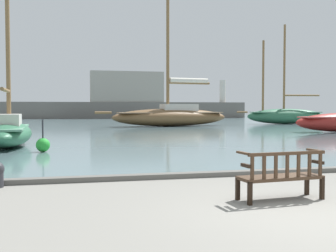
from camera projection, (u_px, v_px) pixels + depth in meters
The scene contains 9 objects.
ground_plane at pixel (306, 214), 6.81m from camera, with size 160.00×160.00×0.00m, color gray.
harbor_water at pixel (102, 122), 49.60m from camera, with size 100.00×80.00×0.08m, color slate.
quay_edge_kerb at pixel (222, 174), 10.55m from camera, with size 40.00×0.30×0.12m, color #5B5954.
park_bench at pixel (281, 175), 7.80m from camera, with size 1.64×0.67×0.92m.
sailboat_mid_port at pixel (9, 131), 17.95m from camera, with size 2.10×7.34×8.35m.
sailboat_distant_harbor at pixel (285, 115), 42.33m from camera, with size 9.07×3.14×9.93m.
sailboat_outer_port at pixel (171, 115), 37.24m from camera, with size 12.14×4.02×12.12m.
channel_buoy at pixel (43, 145), 15.57m from camera, with size 0.51×0.51×1.21m.
far_breakwater at pixel (104, 104), 64.21m from camera, with size 48.02×2.40×7.29m.
Camera 1 is at (-3.72, -6.05, 1.72)m, focal length 45.00 mm.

